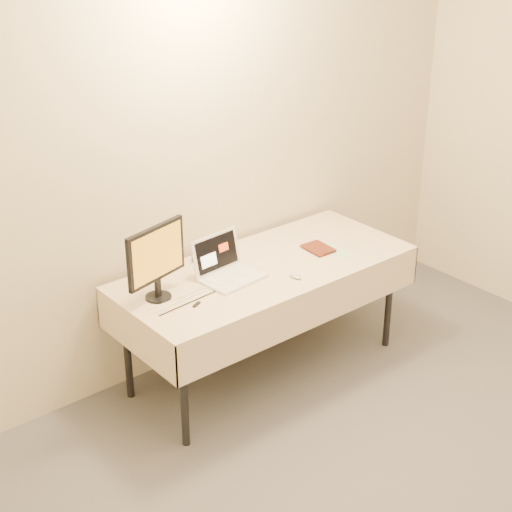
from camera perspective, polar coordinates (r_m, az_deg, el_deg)
back_wall at (r=4.83m, az=-2.78°, el=7.65°), size 4.00×0.10×2.70m
table at (r=4.76m, az=0.68°, el=-1.40°), size 1.86×0.81×0.74m
laptop at (r=4.58m, az=-2.21°, el=-0.86°), size 0.37×0.32×0.24m
monitor at (r=4.29m, az=-7.28°, el=-0.07°), size 0.41×0.18×0.43m
book at (r=4.87m, az=3.93°, el=1.28°), size 0.15×0.03×0.19m
alarm_clock at (r=4.81m, az=-4.07°, el=-0.03°), size 0.12×0.08×0.05m
clicker at (r=4.59m, az=2.86°, el=-1.46°), size 0.05×0.09×0.02m
paper_form at (r=4.95m, az=5.87°, el=0.38°), size 0.13×0.26×0.00m
usb_dongle at (r=4.31m, az=-4.34°, el=-3.53°), size 0.06×0.04×0.01m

